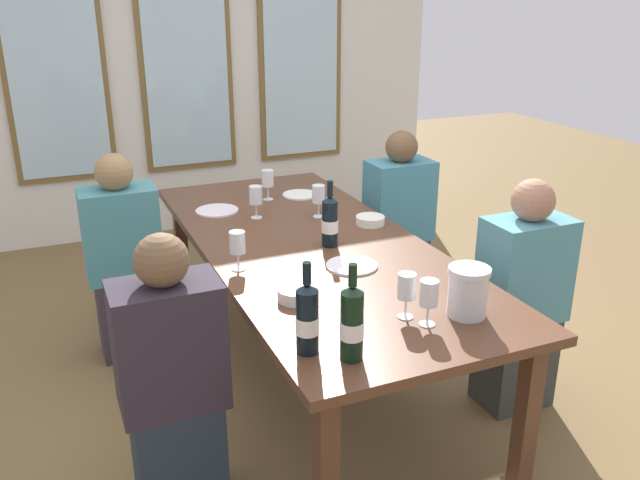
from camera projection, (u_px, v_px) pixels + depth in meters
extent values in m
plane|color=brown|center=(313.00, 377.00, 3.42)|extent=(12.00, 12.00, 0.00)
cube|color=silver|center=(184.00, 48.00, 5.12)|extent=(4.21, 0.06, 2.90)
cube|color=brown|center=(53.00, 53.00, 4.73)|extent=(0.72, 0.03, 1.88)
cube|color=silver|center=(53.00, 53.00, 4.71)|extent=(0.64, 0.01, 1.80)
cube|color=brown|center=(185.00, 48.00, 5.08)|extent=(0.72, 0.03, 1.88)
cube|color=silver|center=(185.00, 48.00, 5.06)|extent=(0.64, 0.01, 1.80)
cube|color=brown|center=(300.00, 44.00, 5.43)|extent=(0.72, 0.03, 1.88)
cube|color=silver|center=(301.00, 45.00, 5.42)|extent=(0.64, 0.01, 1.80)
cube|color=#563422|center=(312.00, 247.00, 3.17)|extent=(1.01, 2.41, 0.04)
cube|color=#563422|center=(526.00, 421.00, 2.50)|extent=(0.07, 0.07, 0.70)
cube|color=#563422|center=(182.00, 252.00, 4.10)|extent=(0.07, 0.07, 0.70)
cube|color=#563422|center=(305.00, 234.00, 4.40)|extent=(0.07, 0.07, 0.70)
cylinder|color=white|center=(352.00, 265.00, 2.89)|extent=(0.23, 0.23, 0.01)
cylinder|color=white|center=(300.00, 195.00, 3.89)|extent=(0.21, 0.21, 0.01)
cylinder|color=white|center=(217.00, 211.00, 3.61)|extent=(0.23, 0.23, 0.01)
cylinder|color=silver|center=(468.00, 294.00, 2.43)|extent=(0.14, 0.14, 0.17)
cylinder|color=silver|center=(470.00, 270.00, 2.40)|extent=(0.16, 0.16, 0.02)
cylinder|color=black|center=(330.00, 224.00, 3.09)|extent=(0.08, 0.08, 0.22)
cone|color=black|center=(330.00, 199.00, 3.05)|extent=(0.08, 0.08, 0.02)
cylinder|color=black|center=(330.00, 189.00, 3.03)|extent=(0.03, 0.03, 0.08)
cylinder|color=silver|center=(330.00, 226.00, 3.10)|extent=(0.08, 0.08, 0.06)
cylinder|color=black|center=(307.00, 322.00, 2.17)|extent=(0.07, 0.07, 0.22)
cone|color=black|center=(307.00, 288.00, 2.13)|extent=(0.07, 0.07, 0.02)
cylinder|color=black|center=(307.00, 273.00, 2.11)|extent=(0.03, 0.03, 0.08)
cylinder|color=white|center=(307.00, 325.00, 2.18)|extent=(0.08, 0.08, 0.06)
cylinder|color=black|center=(352.00, 326.00, 2.13)|extent=(0.07, 0.08, 0.24)
cone|color=black|center=(352.00, 290.00, 2.09)|extent=(0.07, 0.08, 0.02)
cylinder|color=black|center=(353.00, 275.00, 2.07)|extent=(0.03, 0.03, 0.08)
cylinder|color=white|center=(352.00, 330.00, 2.14)|extent=(0.08, 0.08, 0.06)
cylinder|color=white|center=(370.00, 220.00, 3.41)|extent=(0.15, 0.15, 0.04)
cylinder|color=white|center=(296.00, 294.00, 2.57)|extent=(0.14, 0.14, 0.05)
cylinder|color=white|center=(257.00, 217.00, 3.51)|extent=(0.06, 0.06, 0.00)
cylinder|color=white|center=(256.00, 210.00, 3.49)|extent=(0.01, 0.01, 0.07)
cylinder|color=white|center=(256.00, 195.00, 3.46)|extent=(0.07, 0.07, 0.09)
cylinder|color=maroon|center=(256.00, 200.00, 3.47)|extent=(0.06, 0.06, 0.04)
cylinder|color=white|center=(319.00, 216.00, 3.52)|extent=(0.06, 0.06, 0.00)
cylinder|color=white|center=(319.00, 209.00, 3.51)|extent=(0.01, 0.01, 0.07)
cylinder|color=white|center=(319.00, 194.00, 3.48)|extent=(0.07, 0.07, 0.09)
cylinder|color=maroon|center=(319.00, 199.00, 3.49)|extent=(0.06, 0.06, 0.04)
cylinder|color=white|center=(405.00, 317.00, 2.44)|extent=(0.06, 0.06, 0.00)
cylinder|color=white|center=(406.00, 307.00, 2.43)|extent=(0.01, 0.01, 0.07)
cylinder|color=white|center=(407.00, 286.00, 2.40)|extent=(0.07, 0.07, 0.09)
cylinder|color=beige|center=(406.00, 294.00, 2.41)|extent=(0.06, 0.06, 0.03)
cylinder|color=white|center=(268.00, 199.00, 3.81)|extent=(0.06, 0.06, 0.00)
cylinder|color=white|center=(268.00, 193.00, 3.80)|extent=(0.01, 0.01, 0.07)
cylinder|color=white|center=(268.00, 178.00, 3.77)|extent=(0.07, 0.07, 0.09)
cylinder|color=maroon|center=(268.00, 184.00, 3.78)|extent=(0.06, 0.06, 0.02)
cylinder|color=white|center=(239.00, 269.00, 2.86)|extent=(0.06, 0.06, 0.00)
cylinder|color=white|center=(238.00, 261.00, 2.85)|extent=(0.01, 0.01, 0.07)
cylinder|color=white|center=(237.00, 242.00, 2.82)|extent=(0.07, 0.07, 0.09)
cylinder|color=white|center=(427.00, 324.00, 2.39)|extent=(0.06, 0.06, 0.00)
cylinder|color=white|center=(428.00, 314.00, 2.38)|extent=(0.01, 0.01, 0.07)
cylinder|color=white|center=(429.00, 293.00, 2.35)|extent=(0.07, 0.07, 0.09)
cylinder|color=#590C19|center=(428.00, 302.00, 2.36)|extent=(0.06, 0.06, 0.02)
cube|color=#362F39|center=(130.00, 314.00, 3.60)|extent=(0.32, 0.24, 0.45)
cube|color=teal|center=(121.00, 233.00, 3.43)|extent=(0.38, 0.24, 0.48)
sphere|color=#97734A|center=(114.00, 172.00, 3.32)|extent=(0.19, 0.19, 0.19)
cube|color=#35373F|center=(396.00, 272.00, 4.13)|extent=(0.32, 0.24, 0.45)
cube|color=teal|center=(399.00, 200.00, 3.97)|extent=(0.38, 0.24, 0.48)
sphere|color=brown|center=(402.00, 147.00, 3.85)|extent=(0.19, 0.19, 0.19)
cube|color=#232E3A|center=(179.00, 453.00, 2.52)|extent=(0.32, 0.24, 0.45)
cube|color=#2D2630|center=(169.00, 345.00, 2.35)|extent=(0.38, 0.24, 0.48)
sphere|color=brown|center=(161.00, 260.00, 2.24)|extent=(0.19, 0.19, 0.19)
cube|color=#363833|center=(514.00, 359.00, 3.15)|extent=(0.32, 0.24, 0.45)
cube|color=teal|center=(525.00, 270.00, 2.99)|extent=(0.38, 0.24, 0.48)
sphere|color=#A46F55|center=(533.00, 200.00, 2.87)|extent=(0.19, 0.19, 0.19)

